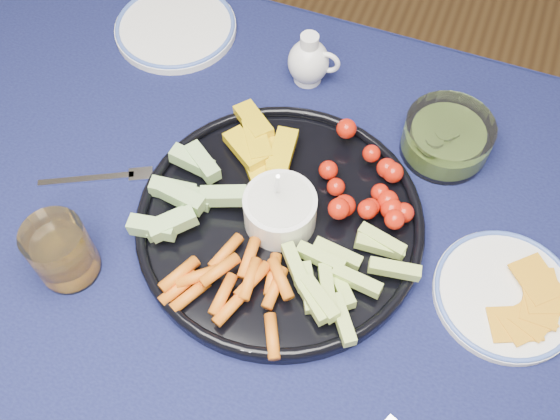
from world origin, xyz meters
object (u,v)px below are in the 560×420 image
(dining_table, at_px, (321,335))
(side_plate_extra, at_px, (176,27))
(juice_tumbler, at_px, (63,254))
(crudite_platter, at_px, (278,218))
(creamer_pitcher, at_px, (309,61))
(cheese_plate, at_px, (506,294))
(pickle_bowl, at_px, (446,139))

(dining_table, height_order, side_plate_extra, side_plate_extra)
(side_plate_extra, bearing_deg, juice_tumbler, -81.44)
(crudite_platter, height_order, creamer_pitcher, crudite_platter)
(crudite_platter, bearing_deg, side_plate_extra, 135.60)
(cheese_plate, relative_size, side_plate_extra, 0.91)
(creamer_pitcher, relative_size, pickle_bowl, 0.70)
(dining_table, bearing_deg, juice_tumbler, -169.25)
(pickle_bowl, relative_size, cheese_plate, 0.69)
(juice_tumbler, xyz_separation_m, side_plate_extra, (-0.07, 0.47, -0.03))
(cheese_plate, distance_m, juice_tumbler, 0.59)
(crudite_platter, xyz_separation_m, side_plate_extra, (-0.31, 0.30, -0.01))
(crudite_platter, distance_m, cheese_plate, 0.32)
(cheese_plate, bearing_deg, dining_table, -153.74)
(side_plate_extra, bearing_deg, crudite_platter, -44.40)
(crudite_platter, xyz_separation_m, pickle_bowl, (0.19, 0.22, 0.00))
(pickle_bowl, distance_m, cheese_plate, 0.25)
(pickle_bowl, xyz_separation_m, cheese_plate, (0.13, -0.21, -0.02))
(dining_table, bearing_deg, side_plate_extra, 135.93)
(creamer_pitcher, bearing_deg, pickle_bowl, -14.68)
(creamer_pitcher, distance_m, side_plate_extra, 0.26)
(cheese_plate, relative_size, juice_tumbler, 1.98)
(creamer_pitcher, relative_size, juice_tumbler, 0.96)
(dining_table, height_order, crudite_platter, crudite_platter)
(pickle_bowl, bearing_deg, juice_tumbler, -138.21)
(dining_table, bearing_deg, pickle_bowl, 75.42)
(creamer_pitcher, height_order, side_plate_extra, creamer_pitcher)
(dining_table, distance_m, cheese_plate, 0.26)
(dining_table, distance_m, juice_tumbler, 0.37)
(creamer_pitcher, bearing_deg, dining_table, -67.07)
(crudite_platter, bearing_deg, creamer_pitcher, 101.26)
(creamer_pitcher, bearing_deg, juice_tumbler, -112.46)
(cheese_plate, xyz_separation_m, juice_tumbler, (-0.56, -0.17, 0.03))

